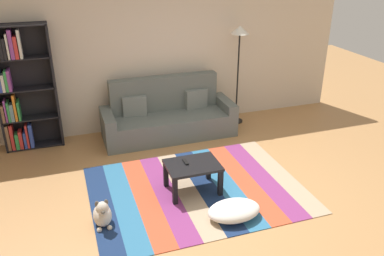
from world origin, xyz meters
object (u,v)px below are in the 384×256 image
Objects in this scene: bookshelf at (19,90)px; couch at (168,117)px; coffee_table at (193,169)px; tv_remote at (186,162)px; dog at (102,214)px; pouf at (234,210)px; standing_lamp at (239,43)px.

couch is at bearing -6.95° from bookshelf.
coffee_table is 4.70× the size of tv_remote.
coffee_table is at bearing 15.96° from dog.
pouf is 0.93m from tv_remote.
bookshelf is 13.36× the size of tv_remote.
coffee_table is 0.39× the size of standing_lamp.
tv_remote is at bearing -98.01° from couch.
bookshelf is at bearing 109.94° from dog.
coffee_table is 1.06× the size of pouf.
pouf is 4.43× the size of tv_remote.
pouf is at bearing -49.49° from bookshelf.
bookshelf reaches higher than standing_lamp.
pouf is 1.67× the size of dog.
tv_remote is at bearing 137.80° from coffee_table.
couch is 1.26× the size of standing_lamp.
pouf is at bearing -68.48° from coffee_table.
standing_lamp reaches higher than dog.
coffee_table is at bearing -43.46° from tv_remote.
bookshelf is 1.12× the size of standing_lamp.
bookshelf is at bearing 135.34° from coffee_table.
bookshelf reaches higher than couch.
standing_lamp is at bearing 40.02° from dog.
standing_lamp is (1.54, 1.98, 1.16)m from coffee_table.
dog reaches higher than pouf.
standing_lamp is at bearing 52.20° from coffee_table.
dog is (-1.54, 0.37, 0.05)m from pouf.
couch is at bearing 92.53° from pouf.
pouf is (0.11, -2.57, -0.23)m from couch.
bookshelf is at bearing 134.00° from tv_remote.
dog is (0.90, -2.48, -0.83)m from bookshelf.
dog is at bearing -164.04° from coffee_table.
bookshelf is 3.85m from pouf.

